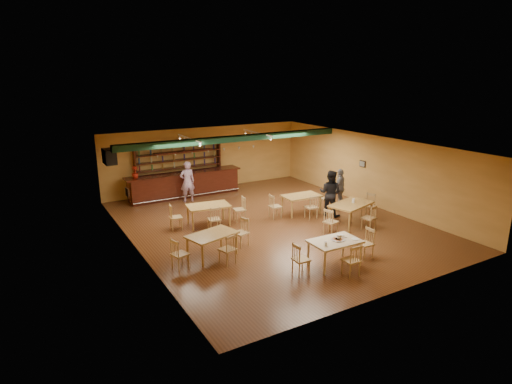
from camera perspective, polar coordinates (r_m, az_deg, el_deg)
floor at (r=16.05m, az=2.01°, el=-4.31°), size 12.00×12.00×0.00m
ceiling_beam at (r=17.72m, az=-2.75°, el=7.17°), size 10.00×0.30×0.25m
track_rail_left at (r=17.51m, az=-8.94°, el=7.13°), size 0.05×2.50×0.05m
track_rail_right at (r=18.90m, az=0.20°, el=7.93°), size 0.05×2.50×0.05m
ac_unit at (r=17.55m, az=-19.01°, el=4.53°), size 0.34×0.70×0.48m
picture_left at (r=14.60m, az=-16.88°, el=-0.04°), size 0.04×0.34×0.28m
picture_right at (r=18.97m, az=14.09°, el=3.69°), size 0.04×0.34×0.28m
bar_counter at (r=19.72m, az=-9.53°, el=1.00°), size 5.33×0.85×1.13m
back_bar_hutch at (r=20.16m, az=-10.24°, el=2.97°), size 4.12×0.40×2.28m
poinsettia at (r=18.89m, az=-15.93°, el=2.55°), size 0.38×0.38×0.52m
dining_table_a at (r=15.94m, az=-6.37°, el=-3.08°), size 1.66×1.14×0.77m
dining_table_b at (r=17.26m, az=6.08°, el=-1.64°), size 1.55×0.98×0.75m
dining_table_c at (r=13.24m, az=-5.87°, el=-7.11°), size 1.68×1.26×0.75m
dining_table_d at (r=16.21m, az=12.55°, el=-2.93°), size 1.88×1.42×0.84m
near_table at (r=12.79m, az=10.47°, el=-8.05°), size 1.49×0.98×0.79m
pizza_tray at (r=12.70m, az=10.92°, el=-6.28°), size 0.42×0.42×0.01m
parmesan_shaker at (r=12.22m, az=9.35°, el=-6.86°), size 0.08×0.08×0.11m
napkin_stack at (r=13.01m, az=11.20°, el=-5.73°), size 0.22×0.17×0.03m
pizza_server at (r=12.83m, az=11.31°, el=-6.03°), size 0.33×0.18×0.00m
side_plate at (r=12.86m, az=13.14°, el=-6.14°), size 0.23×0.23×0.01m
patron_bar at (r=18.82m, az=-9.19°, el=1.39°), size 0.69×0.47×1.81m
patron_right_a at (r=16.98m, az=9.91°, el=-0.16°), size 1.06×1.13×1.84m
patron_right_b at (r=18.29m, az=11.20°, el=0.57°), size 1.02×0.84×1.62m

